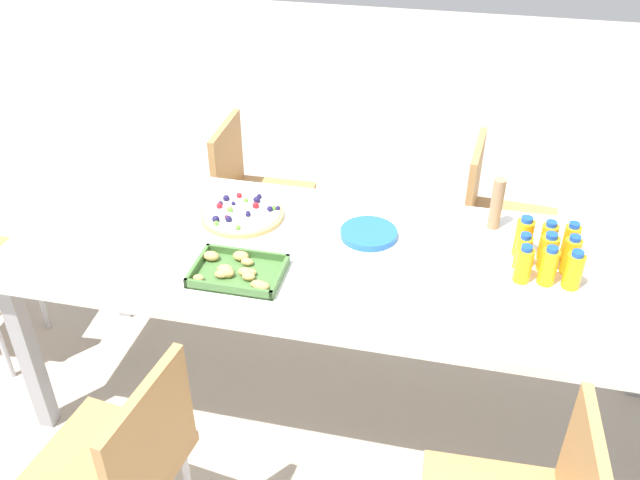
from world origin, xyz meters
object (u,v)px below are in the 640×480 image
(party_table, at_px, (353,269))
(juice_bottle_6, at_px, (574,270))
(juice_bottle_4, at_px, (548,253))
(juice_bottle_0, at_px, (570,242))
(snack_tray, at_px, (238,272))
(juice_bottle_1, at_px, (548,241))
(cardboard_tube, at_px, (497,204))
(chair_near_left, at_px, (496,215))
(juice_bottle_2, at_px, (524,237))
(chair_far_right, at_px, (122,463))
(juice_bottle_8, at_px, (524,265))
(chair_near_right, at_px, (253,191))
(juice_bottle_7, at_px, (548,266))
(fruit_pizza, at_px, (242,214))
(napkin_stack, at_px, (620,275))
(juice_bottle_3, at_px, (571,255))
(plate_stack, at_px, (369,234))
(juice_bottle_5, at_px, (523,252))

(party_table, relative_size, juice_bottle_6, 17.82)
(party_table, relative_size, juice_bottle_4, 17.25)
(juice_bottle_0, xyz_separation_m, snack_tray, (1.07, 0.34, -0.05))
(juice_bottle_1, relative_size, cardboard_tube, 0.74)
(chair_near_left, relative_size, juice_bottle_2, 5.54)
(chair_far_right, bearing_deg, juice_bottle_8, -46.41)
(chair_near_right, height_order, juice_bottle_0, juice_bottle_0)
(cardboard_tube, bearing_deg, chair_near_left, -94.69)
(chair_far_right, relative_size, chair_near_left, 1.00)
(juice_bottle_6, distance_m, cardboard_tube, 0.40)
(juice_bottle_6, bearing_deg, juice_bottle_8, 0.47)
(chair_near_left, xyz_separation_m, snack_tray, (0.86, 1.01, 0.27))
(chair_far_right, xyz_separation_m, juice_bottle_0, (-1.23, -0.94, 0.32))
(juice_bottle_4, bearing_deg, juice_bottle_7, 88.28)
(juice_bottle_1, bearing_deg, chair_far_right, 38.85)
(juice_bottle_0, distance_m, fruit_pizza, 1.17)
(fruit_pizza, relative_size, napkin_stack, 2.08)
(juice_bottle_3, height_order, plate_stack, juice_bottle_3)
(chair_far_right, xyz_separation_m, juice_bottle_3, (-1.23, -0.87, 0.32))
(chair_far_right, xyz_separation_m, juice_bottle_1, (-1.16, -0.93, 0.32))
(chair_near_left, xyz_separation_m, juice_bottle_1, (-0.13, 0.68, 0.32))
(fruit_pizza, relative_size, plate_stack, 1.52)
(juice_bottle_1, height_order, juice_bottle_8, juice_bottle_1)
(party_table, distance_m, chair_near_left, 0.97)
(chair_far_right, xyz_separation_m, juice_bottle_2, (-1.08, -0.94, 0.32))
(snack_tray, bearing_deg, napkin_stack, -167.59)
(juice_bottle_5, bearing_deg, juice_bottle_3, -176.57)
(cardboard_tube, bearing_deg, juice_bottle_5, 111.49)
(chair_far_right, relative_size, juice_bottle_4, 5.85)
(cardboard_tube, bearing_deg, juice_bottle_6, 128.78)
(juice_bottle_6, relative_size, fruit_pizza, 0.44)
(juice_bottle_0, distance_m, juice_bottle_2, 0.15)
(party_table, distance_m, juice_bottle_3, 0.73)
(juice_bottle_0, bearing_deg, juice_bottle_1, 8.17)
(snack_tray, relative_size, napkin_stack, 1.99)
(juice_bottle_1, distance_m, juice_bottle_3, 0.10)
(chair_near_right, xyz_separation_m, napkin_stack, (-1.51, 0.70, 0.26))
(fruit_pizza, bearing_deg, plate_stack, 176.67)
(fruit_pizza, height_order, napkin_stack, fruit_pizza)
(chair_near_left, distance_m, juice_bottle_1, 0.76)
(juice_bottle_7, bearing_deg, juice_bottle_2, -63.29)
(juice_bottle_8, height_order, snack_tray, juice_bottle_8)
(chair_near_right, distance_m, juice_bottle_0, 1.52)
(juice_bottle_8, relative_size, fruit_pizza, 0.44)
(juice_bottle_7, height_order, plate_stack, juice_bottle_7)
(party_table, bearing_deg, juice_bottle_1, -168.76)
(chair_far_right, distance_m, juice_bottle_1, 1.52)
(juice_bottle_0, bearing_deg, snack_tray, 17.55)
(party_table, distance_m, napkin_stack, 0.89)
(chair_near_right, bearing_deg, juice_bottle_0, 63.61)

